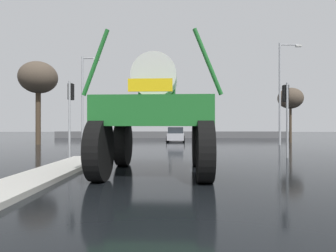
# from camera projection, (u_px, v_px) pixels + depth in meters

# --- Properties ---
(ground_plane) EXTENTS (120.00, 120.00, 0.00)m
(ground_plane) POSITION_uv_depth(u_px,v_px,m) (174.00, 147.00, 21.86)
(ground_plane) COLOR black
(median_island) EXTENTS (1.48, 11.15, 0.15)m
(median_island) POSITION_uv_depth(u_px,v_px,m) (34.00, 179.00, 8.17)
(median_island) COLOR #B2AFA8
(median_island) RESTS_ON ground
(oversize_sprayer) EXTENTS (4.04, 5.30, 4.40)m
(oversize_sprayer) POSITION_uv_depth(u_px,v_px,m) (157.00, 116.00, 9.75)
(oversize_sprayer) COLOR black
(oversize_sprayer) RESTS_ON ground
(sedan_ahead) EXTENTS (2.01, 4.16, 1.52)m
(sedan_ahead) POSITION_uv_depth(u_px,v_px,m) (176.00, 135.00, 29.79)
(sedan_ahead) COLOR #B7B7BF
(sedan_ahead) RESTS_ON ground
(traffic_signal_near_left) EXTENTS (0.24, 0.54, 3.91)m
(traffic_signal_near_left) POSITION_uv_depth(u_px,v_px,m) (71.00, 102.00, 14.46)
(traffic_signal_near_left) COLOR #A8AAAF
(traffic_signal_near_left) RESTS_ON ground
(traffic_signal_near_right) EXTENTS (0.24, 0.54, 3.82)m
(traffic_signal_near_right) POSITION_uv_depth(u_px,v_px,m) (286.00, 103.00, 14.37)
(traffic_signal_near_right) COLOR #A8AAAF
(traffic_signal_near_right) RESTS_ON ground
(traffic_signal_far_left) EXTENTS (0.24, 0.55, 3.53)m
(traffic_signal_far_left) POSITION_uv_depth(u_px,v_px,m) (170.00, 118.00, 31.68)
(traffic_signal_far_left) COLOR #A8AAAF
(traffic_signal_far_left) RESTS_ON ground
(streetlight_far_left) EXTENTS (1.59, 0.24, 7.68)m
(streetlight_far_left) POSITION_uv_depth(u_px,v_px,m) (84.00, 96.00, 24.45)
(streetlight_far_left) COLOR #A8AAAF
(streetlight_far_left) RESTS_ON ground
(streetlight_far_right) EXTENTS (1.95, 0.24, 8.79)m
(streetlight_far_right) POSITION_uv_depth(u_px,v_px,m) (281.00, 89.00, 24.19)
(streetlight_far_right) COLOR #A8AAAF
(streetlight_far_right) RESTS_ON ground
(bare_tree_left) EXTENTS (3.30, 3.30, 7.33)m
(bare_tree_left) POSITION_uv_depth(u_px,v_px,m) (38.00, 79.00, 24.82)
(bare_tree_left) COLOR #473828
(bare_tree_left) RESTS_ON ground
(bare_tree_right) EXTENTS (2.42, 2.42, 5.41)m
(bare_tree_right) POSITION_uv_depth(u_px,v_px,m) (290.00, 99.00, 27.71)
(bare_tree_right) COLOR #473828
(bare_tree_right) RESTS_ON ground
(roadside_barrier) EXTENTS (32.35, 0.24, 0.90)m
(roadside_barrier) POSITION_uv_depth(u_px,v_px,m) (172.00, 135.00, 38.54)
(roadside_barrier) COLOR #59595B
(roadside_barrier) RESTS_ON ground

